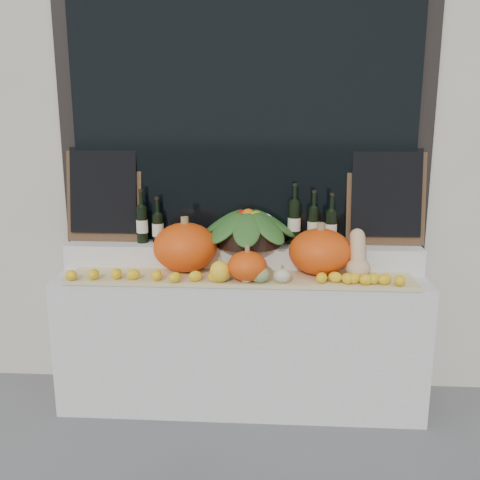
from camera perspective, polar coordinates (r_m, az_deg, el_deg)
name	(u,v)px	position (r m, az deg, el deg)	size (l,w,h in m)	color
storefront_facade	(247,59)	(3.97, 0.75, 18.79)	(7.00, 0.94, 4.50)	beige
display_sill	(241,339)	(3.53, 0.08, -10.51)	(2.30, 0.55, 0.88)	silver
rear_tier	(242,256)	(3.50, 0.23, -1.70)	(2.30, 0.25, 0.16)	silver
straw_bedding	(239,278)	(3.26, -0.05, -4.10)	(2.10, 0.32, 0.03)	tan
pumpkin_left	(185,247)	(3.35, -5.86, -0.75)	(0.40, 0.40, 0.30)	#F14E0C
pumpkin_right	(320,252)	(3.31, 8.54, -1.23)	(0.39, 0.39, 0.28)	#F14E0C
pumpkin_center	(247,266)	(3.14, 0.78, -2.81)	(0.23, 0.23, 0.18)	#F14E0C
butternut_squash	(358,259)	(3.26, 12.46, -1.95)	(0.15, 0.21, 0.29)	tan
decorative_gourds	(242,274)	(3.13, 0.20, -3.60)	(0.47, 0.13, 0.15)	#33601C
lemon_heap	(238,277)	(3.14, -0.18, -3.93)	(2.20, 0.16, 0.06)	yellow
produce_bowl	(248,227)	(3.44, 0.87, 1.42)	(0.65, 0.65, 0.25)	black
wine_bottle_far_left	(142,224)	(3.56, -10.40, 1.71)	(0.08, 0.08, 0.35)	black
wine_bottle_near_left	(158,227)	(3.56, -8.76, 1.34)	(0.08, 0.08, 0.30)	black
wine_bottle_tall	(294,222)	(3.48, 5.80, 1.93)	(0.08, 0.08, 0.39)	black
wine_bottle_near_right	(313,225)	(3.48, 7.82, 1.55)	(0.08, 0.08, 0.36)	black
wine_bottle_far_right	(331,228)	(3.45, 9.67, 1.28)	(0.08, 0.08, 0.34)	black
chalkboard_left	(104,192)	(3.65, -14.33, 4.94)	(0.50, 0.12, 0.62)	#4C331E
chalkboard_right	(386,195)	(3.55, 15.33, 4.66)	(0.50, 0.12, 0.62)	#4C331E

